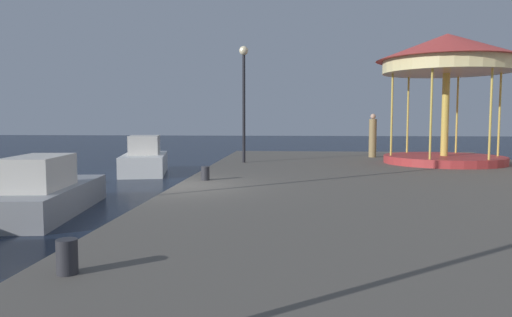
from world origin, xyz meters
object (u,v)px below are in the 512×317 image
motorboat_grey (46,193)px  carousel (447,67)px  bollard_south (67,257)px  motorboat_white (145,159)px  person_mid_promenade (373,137)px  bollard_center (205,173)px  lamp_post_mid_promenade (244,84)px

motorboat_grey → carousel: 14.99m
bollard_south → motorboat_white: bearing=104.7°
motorboat_white → person_mid_promenade: size_ratio=2.36×
motorboat_white → person_mid_promenade: bearing=2.2°
motorboat_white → carousel: carousel is taller
carousel → bollard_south: size_ratio=13.53×
bollard_center → bollard_south: (-0.03, -8.41, 0.00)m
person_mid_promenade → bollard_south: bearing=-109.6°
bollard_center → person_mid_promenade: (6.11, 8.83, 0.74)m
motorboat_grey → bollard_south: bearing=-60.4°
lamp_post_mid_promenade → bollard_center: 6.45m
lamp_post_mid_promenade → bollard_south: lamp_post_mid_promenade is taller
motorboat_white → lamp_post_mid_promenade: size_ratio=1.01×
motorboat_white → bollard_south: bearing=-75.3°
motorboat_white → bollard_south: 17.41m
bollard_center → person_mid_promenade: bearing=55.3°
motorboat_white → person_mid_promenade: 10.62m
motorboat_grey → bollard_south: (4.05, -7.14, 0.41)m
bollard_center → carousel: bearing=35.2°
motorboat_white → bollard_center: motorboat_white is taller
motorboat_white → bollard_south: (4.42, -16.83, 0.34)m
bollard_center → lamp_post_mid_promenade: bearing=84.9°
motorboat_white → motorboat_grey: size_ratio=0.88×
bollard_south → person_mid_promenade: bearing=70.4°
lamp_post_mid_promenade → bollard_south: size_ratio=11.59×
motorboat_grey → lamp_post_mid_promenade: (4.60, 7.00, 3.35)m
carousel → bollard_center: size_ratio=13.53×
lamp_post_mid_promenade → person_mid_promenade: bearing=29.1°
lamp_post_mid_promenade → person_mid_promenade: (5.60, 3.11, -2.20)m
lamp_post_mid_promenade → bollard_center: lamp_post_mid_promenade is taller
bollard_south → lamp_post_mid_promenade: bearing=87.8°
carousel → lamp_post_mid_promenade: size_ratio=1.17×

